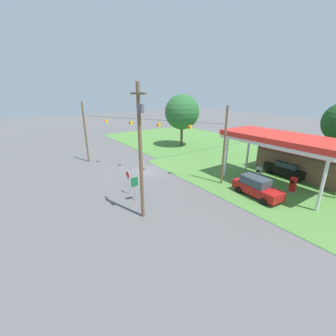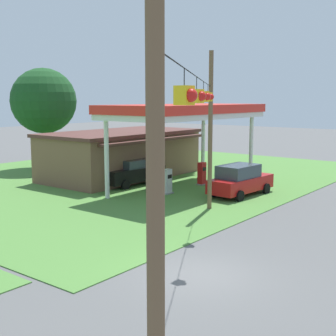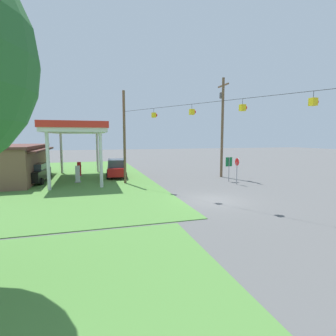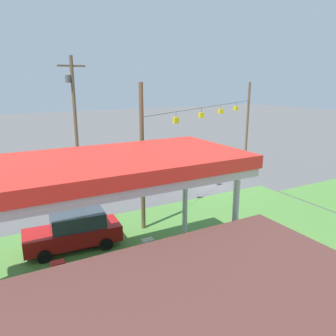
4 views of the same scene
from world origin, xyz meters
name	(u,v)px [view 1 (image 1 of 4)]	position (x,y,z in m)	size (l,w,h in m)	color
ground_plane	(146,171)	(0.00, 0.00, 0.00)	(160.00, 160.00, 0.00)	#565656
grass_verge_station_corner	(321,178)	(14.24, 16.20, 0.02)	(36.00, 28.00, 0.04)	#4C7F38
grass_verge_opposite_corner	(173,137)	(-16.00, 16.00, 0.02)	(24.00, 24.00, 0.04)	#4C7F38
gas_station_canopy	(281,140)	(12.24, 9.33, 5.18)	(11.98, 5.58, 5.69)	silver
gas_station_store	(316,162)	(13.33, 16.18, 1.80)	(12.50, 7.01, 3.58)	brown
fuel_pump_near	(259,174)	(10.24, 9.33, 0.78)	(0.71, 0.56, 1.63)	gray
fuel_pump_far	(293,185)	(14.24, 9.33, 0.78)	(0.71, 0.56, 1.63)	gray
car_at_pumps_front	(257,187)	(12.68, 5.42, 1.01)	(5.05, 2.39, 1.99)	#AD1414
car_at_pumps_rear	(286,169)	(11.33, 13.24, 0.96)	(5.04, 2.40, 1.84)	black
stop_sign_roadside	(128,177)	(4.98, -4.83, 1.81)	(0.80, 0.08, 2.50)	#99999E
route_sign	(134,184)	(6.71, -4.98, 1.71)	(0.10, 0.70, 2.40)	gray
utility_pole_main	(141,148)	(9.66, -5.71, 5.93)	(2.20, 0.44, 10.64)	brown
signal_span_gantry	(145,136)	(0.00, -0.01, 4.70)	(17.20, 10.24, 8.60)	brown
tree_west_verge	(182,112)	(-8.44, 12.39, 6.27)	(6.22, 6.22, 9.39)	#4C3828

